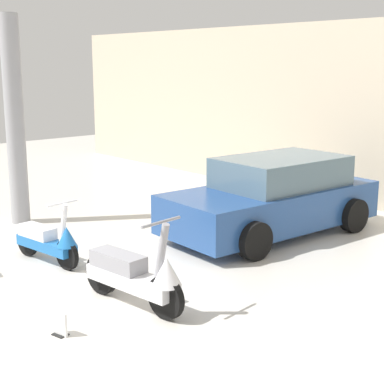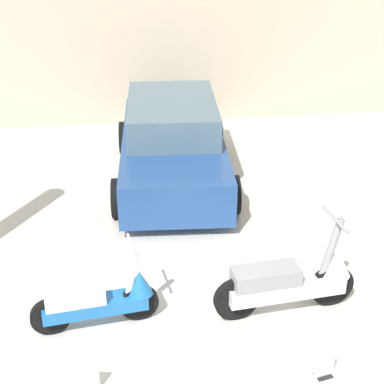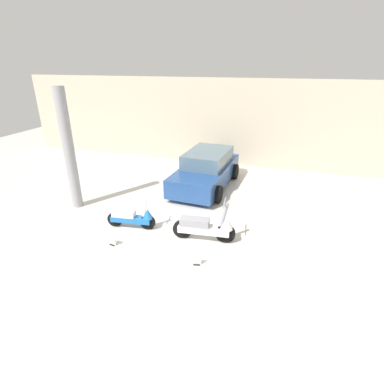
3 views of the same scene
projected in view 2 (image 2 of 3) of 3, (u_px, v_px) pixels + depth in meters
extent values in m
plane|color=silver|center=(225.00, 383.00, 5.65)|extent=(28.00, 28.00, 0.00)
cube|color=beige|center=(161.00, 31.00, 11.36)|extent=(19.60, 0.12, 3.66)
cylinder|color=black|center=(139.00, 302.00, 6.42)|extent=(0.43, 0.13, 0.43)
cylinder|color=black|center=(51.00, 317.00, 6.20)|extent=(0.43, 0.13, 0.43)
cube|color=#1E66B2|center=(95.00, 305.00, 6.28)|extent=(1.14, 0.41, 0.15)
cube|color=white|center=(75.00, 296.00, 6.17)|extent=(0.65, 0.33, 0.17)
cylinder|color=white|center=(133.00, 270.00, 6.21)|extent=(0.20, 0.10, 0.61)
cylinder|color=white|center=(132.00, 246.00, 6.07)|extent=(0.10, 0.49, 0.03)
cone|color=#1E66B2|center=(140.00, 282.00, 6.30)|extent=(0.32, 0.32, 0.28)
cylinder|color=black|center=(331.00, 285.00, 6.63)|extent=(0.51, 0.14, 0.51)
cylinder|color=black|center=(236.00, 299.00, 6.41)|extent=(0.51, 0.14, 0.51)
cube|color=silver|center=(285.00, 287.00, 6.49)|extent=(1.35, 0.45, 0.18)
cube|color=gray|center=(266.00, 276.00, 6.36)|extent=(0.77, 0.37, 0.20)
cylinder|color=gray|center=(331.00, 248.00, 6.39)|extent=(0.24, 0.11, 0.72)
cylinder|color=gray|center=(335.00, 219.00, 6.23)|extent=(0.10, 0.59, 0.04)
cone|color=silver|center=(336.00, 261.00, 6.50)|extent=(0.37, 0.37, 0.33)
cube|color=navy|center=(173.00, 153.00, 9.46)|extent=(1.80, 3.88, 0.63)
cube|color=slate|center=(172.00, 115.00, 9.41)|extent=(1.52, 2.20, 0.50)
cylinder|color=black|center=(232.00, 195.00, 8.54)|extent=(0.23, 0.59, 0.58)
cylinder|color=black|center=(119.00, 198.00, 8.45)|extent=(0.23, 0.59, 0.58)
cylinder|color=black|center=(216.00, 136.00, 10.64)|extent=(0.23, 0.59, 0.58)
cylinder|color=black|center=(125.00, 138.00, 10.54)|extent=(0.23, 0.59, 0.58)
cube|color=silver|center=(89.00, 377.00, 5.54)|extent=(0.20, 0.07, 0.26)
cube|color=black|center=(323.00, 375.00, 5.73)|extent=(0.18, 0.15, 0.01)
cube|color=white|center=(325.00, 366.00, 5.67)|extent=(0.20, 0.07, 0.26)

